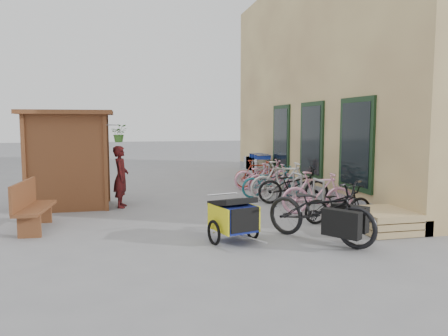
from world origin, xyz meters
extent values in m
plane|color=gray|center=(0.00, 0.00, 0.00)|extent=(80.00, 80.00, 0.00)
cube|color=#E1C781|center=(6.50, 4.50, 3.50)|extent=(6.00, 13.00, 7.00)
cube|color=gray|center=(3.58, 4.50, 0.15)|extent=(0.18, 13.00, 0.30)
cube|color=black|center=(3.47, 0.50, 1.60)|extent=(0.06, 1.50, 2.20)
cube|color=black|center=(3.44, 0.50, 1.60)|extent=(0.02, 1.25, 1.95)
cube|color=black|center=(3.47, 3.00, 1.60)|extent=(0.06, 1.50, 2.20)
cube|color=black|center=(3.44, 3.00, 1.60)|extent=(0.02, 1.25, 1.95)
cube|color=black|center=(3.47, 5.50, 1.60)|extent=(0.06, 1.50, 2.20)
cube|color=black|center=(3.44, 5.50, 1.60)|extent=(0.02, 1.25, 1.95)
cube|color=brown|center=(-4.10, 1.85, 1.15)|extent=(0.09, 0.09, 2.30)
cube|color=brown|center=(-2.30, 1.85, 1.15)|extent=(0.09, 0.09, 2.30)
cube|color=brown|center=(-4.10, 3.15, 1.15)|extent=(0.09, 0.09, 2.30)
cube|color=brown|center=(-2.30, 3.15, 1.15)|extent=(0.09, 0.09, 2.30)
cube|color=brown|center=(-4.07, 2.50, 1.15)|extent=(0.05, 1.30, 2.30)
cube|color=brown|center=(-3.20, 1.88, 1.15)|extent=(1.80, 0.05, 2.30)
cube|color=brown|center=(-3.20, 3.12, 1.15)|extent=(1.80, 0.05, 2.30)
cube|color=brown|center=(-3.20, 2.50, 2.35)|extent=(2.15, 1.65, 0.10)
cube|color=brown|center=(-3.40, 2.50, 0.90)|extent=(1.30, 1.15, 0.04)
cube|color=brown|center=(-3.40, 2.50, 1.50)|extent=(1.30, 1.15, 0.04)
cylinder|color=#A5A8AD|center=(-2.12, 1.85, 2.05)|extent=(0.36, 0.02, 0.02)
imported|color=#3A7127|center=(-1.97, 1.85, 1.85)|extent=(0.38, 0.33, 0.42)
cylinder|color=#A5A8AD|center=(2.30, -0.25, 0.42)|extent=(0.05, 0.05, 0.84)
cylinder|color=#A5A8AD|center=(2.30, 0.25, 0.42)|extent=(0.05, 0.05, 0.84)
cylinder|color=#A5A8AD|center=(2.30, 0.00, 0.84)|extent=(0.05, 0.50, 0.05)
cylinder|color=#A5A8AD|center=(2.30, 0.95, 0.42)|extent=(0.05, 0.05, 0.84)
cylinder|color=#A5A8AD|center=(2.30, 1.45, 0.42)|extent=(0.05, 0.05, 0.84)
cylinder|color=#A5A8AD|center=(2.30, 1.20, 0.84)|extent=(0.05, 0.50, 0.05)
cylinder|color=#A5A8AD|center=(2.30, 2.15, 0.42)|extent=(0.05, 0.05, 0.84)
cylinder|color=#A5A8AD|center=(2.30, 2.65, 0.42)|extent=(0.05, 0.05, 0.84)
cylinder|color=#A5A8AD|center=(2.30, 2.40, 0.84)|extent=(0.05, 0.50, 0.05)
cylinder|color=#A5A8AD|center=(2.30, 3.35, 0.42)|extent=(0.05, 0.05, 0.84)
cylinder|color=#A5A8AD|center=(2.30, 3.85, 0.42)|extent=(0.05, 0.05, 0.84)
cylinder|color=#A5A8AD|center=(2.30, 3.60, 0.84)|extent=(0.05, 0.50, 0.05)
cylinder|color=#A5A8AD|center=(2.30, 4.55, 0.42)|extent=(0.05, 0.05, 0.84)
cylinder|color=#A5A8AD|center=(2.30, 5.05, 0.42)|extent=(0.05, 0.05, 0.84)
cylinder|color=#A5A8AD|center=(2.30, 4.80, 0.84)|extent=(0.05, 0.50, 0.05)
cube|color=tan|center=(3.00, -1.40, 0.07)|extent=(1.00, 1.20, 0.12)
cube|color=tan|center=(3.00, -1.40, 0.21)|extent=(1.00, 1.20, 0.12)
cube|color=tan|center=(3.00, -1.40, 0.35)|extent=(1.00, 1.20, 0.12)
cube|color=brown|center=(-3.60, 0.23, 0.43)|extent=(0.59, 1.57, 0.06)
cube|color=brown|center=(-3.81, 0.23, 0.72)|extent=(0.18, 1.54, 0.51)
cube|color=brown|center=(-3.60, -0.39, 0.21)|extent=(0.41, 0.10, 0.41)
cube|color=brown|center=(-3.60, 0.84, 0.21)|extent=(0.41, 0.10, 0.41)
cube|color=silver|center=(3.00, 6.35, 0.55)|extent=(0.51, 0.78, 0.48)
cube|color=#1A34AA|center=(3.00, 5.96, 0.87)|extent=(0.51, 0.04, 0.17)
cylinder|color=silver|center=(3.00, 5.93, 0.94)|extent=(0.53, 0.03, 0.03)
cylinder|color=black|center=(2.80, 6.03, 0.06)|extent=(0.04, 0.11, 0.11)
cube|color=silver|center=(3.00, 6.67, 0.55)|extent=(0.51, 0.78, 0.48)
cube|color=#1A34AA|center=(3.00, 6.28, 0.87)|extent=(0.51, 0.04, 0.17)
cylinder|color=silver|center=(3.00, 6.25, 0.94)|extent=(0.53, 0.03, 0.03)
cylinder|color=black|center=(2.80, 6.35, 0.06)|extent=(0.04, 0.11, 0.11)
cube|color=silver|center=(3.00, 6.99, 0.55)|extent=(0.51, 0.78, 0.48)
cube|color=#1A34AA|center=(3.00, 6.60, 0.87)|extent=(0.51, 0.04, 0.17)
cylinder|color=silver|center=(3.00, 6.57, 0.94)|extent=(0.53, 0.03, 0.03)
cylinder|color=black|center=(2.80, 6.67, 0.06)|extent=(0.04, 0.11, 0.11)
cube|color=silver|center=(3.00, 7.32, 0.55)|extent=(0.51, 0.78, 0.48)
cube|color=#1A34AA|center=(3.00, 6.92, 0.87)|extent=(0.51, 0.04, 0.17)
cylinder|color=silver|center=(3.00, 6.89, 0.94)|extent=(0.53, 0.03, 0.03)
cylinder|color=black|center=(2.80, 6.99, 0.06)|extent=(0.04, 0.11, 0.11)
cube|color=navy|center=(-0.02, -1.46, 0.44)|extent=(0.76, 0.89, 0.45)
cube|color=yellow|center=(-0.31, -1.54, 0.44)|extent=(0.23, 0.74, 0.45)
cube|color=yellow|center=(0.28, -1.38, 0.44)|extent=(0.23, 0.74, 0.45)
cube|color=black|center=(0.09, -1.85, 0.47)|extent=(0.53, 0.17, 0.41)
cube|color=black|center=(-0.03, -1.41, 0.71)|extent=(0.81, 0.87, 0.22)
torus|color=black|center=(-0.39, -1.56, 0.21)|extent=(0.17, 0.44, 0.44)
torus|color=black|center=(0.36, -1.36, 0.21)|extent=(0.17, 0.44, 0.44)
cylinder|color=#B7B7BC|center=(0.16, -2.09, 0.21)|extent=(0.20, 0.64, 0.03)
cylinder|color=#B7B7BC|center=(-0.13, -1.06, 0.79)|extent=(0.60, 0.19, 0.03)
imported|color=black|center=(1.48, -1.79, 0.56)|extent=(1.83, 2.18, 1.12)
cube|color=black|center=(1.59, -2.38, 0.45)|extent=(0.52, 0.64, 0.45)
cube|color=black|center=(1.94, -2.02, 0.45)|extent=(0.52, 0.64, 0.45)
cube|color=#C35812|center=(1.76, -2.20, 0.50)|extent=(0.20, 0.22, 0.12)
imported|color=maroon|center=(-1.96, 2.22, 0.77)|extent=(0.42, 0.60, 1.53)
imported|color=black|center=(2.49, -0.55, 0.40)|extent=(1.55, 0.58, 0.81)
imported|color=pink|center=(2.45, 0.37, 0.49)|extent=(1.71, 0.84, 0.99)
imported|color=black|center=(2.40, 1.71, 0.48)|extent=(1.92, 1.02, 0.96)
imported|color=silver|center=(2.29, 2.14, 0.54)|extent=(1.85, 0.72, 1.08)
imported|color=#1A5D68|center=(2.15, 2.72, 0.45)|extent=(1.73, 0.63, 0.91)
imported|color=pink|center=(2.40, 3.31, 0.46)|extent=(1.55, 0.49, 0.92)
imported|color=pink|center=(2.37, 4.18, 0.47)|extent=(1.84, 0.80, 0.94)
imported|color=maroon|center=(2.31, 4.48, 0.46)|extent=(1.56, 0.60, 0.91)
camera|label=1|loc=(-1.90, -8.81, 2.11)|focal=35.00mm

